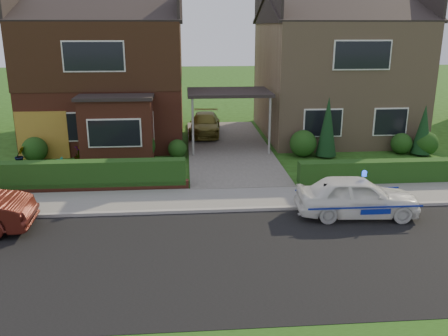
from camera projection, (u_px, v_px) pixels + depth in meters
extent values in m
plane|color=#214412|center=(267.00, 256.00, 12.08)|extent=(120.00, 120.00, 0.00)
cube|color=black|center=(267.00, 256.00, 12.08)|extent=(60.00, 6.00, 0.02)
cube|color=#9E9993|center=(251.00, 209.00, 14.97)|extent=(60.00, 0.16, 0.12)
cube|color=slate|center=(247.00, 198.00, 15.98)|extent=(60.00, 2.00, 0.10)
cube|color=#666059|center=(229.00, 148.00, 22.56)|extent=(3.80, 12.00, 0.12)
cube|color=brown|center=(110.00, 82.00, 24.16)|extent=(7.20, 8.00, 5.80)
cube|color=white|center=(62.00, 127.00, 20.63)|extent=(1.80, 0.08, 1.30)
cube|color=white|center=(136.00, 126.00, 20.87)|extent=(1.60, 0.08, 1.30)
cube|color=white|center=(94.00, 56.00, 19.89)|extent=(2.60, 0.08, 1.30)
cube|color=black|center=(108.00, 53.00, 23.74)|extent=(7.26, 8.06, 2.90)
cube|color=brown|center=(117.00, 131.00, 20.18)|extent=(3.00, 1.40, 2.70)
cube|color=black|center=(115.00, 97.00, 19.78)|extent=(3.20, 1.60, 0.14)
cube|color=#9F8061|center=(333.00, 80.00, 25.06)|extent=(7.20, 8.00, 5.80)
cube|color=white|center=(323.00, 123.00, 21.53)|extent=(1.80, 0.08, 1.30)
cube|color=white|center=(390.00, 122.00, 21.78)|extent=(1.60, 0.08, 1.30)
cube|color=white|center=(362.00, 55.00, 20.79)|extent=(2.60, 0.08, 1.30)
cube|color=black|center=(229.00, 92.00, 21.80)|extent=(3.80, 3.00, 0.14)
cylinder|color=gray|center=(193.00, 128.00, 20.72)|extent=(0.10, 0.10, 2.70)
cylinder|color=gray|center=(270.00, 127.00, 20.99)|extent=(0.10, 0.10, 2.70)
cube|color=olive|center=(43.00, 135.00, 20.64)|extent=(2.20, 0.10, 2.10)
cube|color=brown|center=(79.00, 188.00, 16.63)|extent=(7.70, 0.25, 0.36)
cube|color=#193711|center=(80.00, 191.00, 16.83)|extent=(7.50, 0.55, 0.90)
cube|color=#193711|center=(397.00, 183.00, 17.64)|extent=(7.50, 0.55, 0.80)
sphere|color=#193711|center=(35.00, 149.00, 20.33)|extent=(1.08, 1.08, 1.08)
sphere|color=#193711|center=(140.00, 146.00, 20.45)|extent=(1.32, 1.32, 1.32)
sphere|color=#193711|center=(177.00, 149.00, 20.93)|extent=(0.84, 0.84, 0.84)
sphere|color=#193711|center=(303.00, 143.00, 21.13)|extent=(1.20, 1.20, 1.20)
sphere|color=#193711|center=(401.00, 144.00, 21.62)|extent=(0.96, 0.96, 0.96)
sphere|color=#193711|center=(426.00, 143.00, 21.39)|extent=(1.08, 1.08, 1.08)
cone|color=black|center=(327.00, 129.00, 20.81)|extent=(0.90, 0.90, 2.60)
cone|color=black|center=(423.00, 131.00, 21.21)|extent=(0.90, 0.90, 2.20)
imported|color=white|center=(357.00, 197.00, 14.43)|extent=(1.74, 3.79, 1.26)
sphere|color=#193FF2|center=(365.00, 174.00, 14.24)|extent=(0.17, 0.17, 0.17)
cube|color=navy|center=(366.00, 207.00, 13.73)|extent=(3.39, 0.02, 0.05)
cube|color=navy|center=(349.00, 190.00, 15.16)|extent=(3.39, 0.01, 0.05)
ellipsoid|color=black|center=(325.00, 191.00, 14.18)|extent=(0.22, 0.17, 0.21)
sphere|color=white|center=(326.00, 192.00, 14.13)|extent=(0.11, 0.11, 0.11)
sphere|color=black|center=(326.00, 186.00, 14.12)|extent=(0.13, 0.13, 0.13)
cone|color=black|center=(325.00, 184.00, 14.11)|extent=(0.04, 0.04, 0.05)
cone|color=black|center=(328.00, 184.00, 14.12)|extent=(0.04, 0.04, 0.05)
imported|color=olive|center=(205.00, 124.00, 24.94)|extent=(1.84, 3.92, 1.11)
imported|color=gray|center=(61.00, 167.00, 18.36)|extent=(0.44, 0.34, 0.74)
imported|color=gray|center=(20.00, 156.00, 19.86)|extent=(0.56, 0.55, 0.80)
imported|color=gray|center=(79.00, 155.00, 20.05)|extent=(0.48, 0.48, 0.74)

